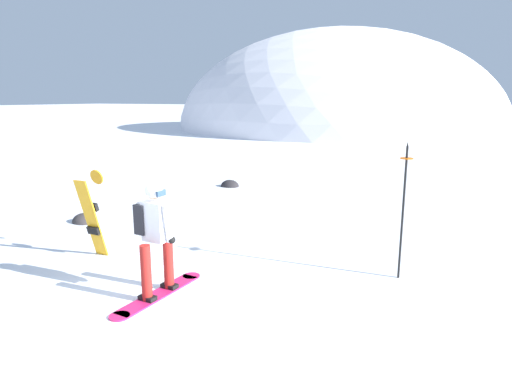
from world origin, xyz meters
TOP-DOWN VIEW (x-y plane):
  - ground_plane at (0.00, 0.00)m, footprint 300.00×300.00m
  - ridge_peak_main at (-7.54, 35.45)m, footprint 28.82×25.94m
  - snowboarder_main at (-0.30, 0.33)m, footprint 0.64×1.84m
  - spare_snowboard at (-2.30, 1.11)m, footprint 0.28×0.46m
  - piste_marker_near at (2.84, 2.54)m, footprint 0.20×0.20m
  - rock_dark at (-4.29, 2.76)m, footprint 0.62×0.52m
  - rock_mid at (-3.29, 7.97)m, footprint 0.62×0.53m

SIDE VIEW (x-z plane):
  - ground_plane at x=0.00m, z-range 0.00..0.00m
  - ridge_peak_main at x=-7.54m, z-range -8.77..8.77m
  - rock_dark at x=-4.29m, z-range -0.22..0.22m
  - rock_mid at x=-3.29m, z-range -0.22..0.22m
  - spare_snowboard at x=-2.30m, z-range 0.01..1.62m
  - snowboarder_main at x=-0.30m, z-range 0.06..1.78m
  - piste_marker_near at x=2.84m, z-range 0.15..2.36m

